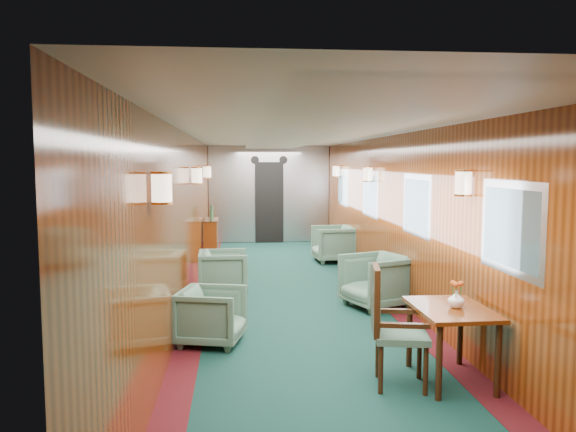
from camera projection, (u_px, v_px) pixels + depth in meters
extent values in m
plane|color=#0E332B|center=(293.00, 299.00, 8.20)|extent=(12.00, 12.00, 0.00)
cube|color=silver|center=(293.00, 137.00, 7.97)|extent=(3.00, 12.00, 0.10)
cube|color=silver|center=(293.00, 137.00, 7.97)|extent=(1.20, 12.00, 0.06)
cube|color=#6A2E0E|center=(269.00, 194.00, 14.03)|extent=(3.00, 0.10, 2.40)
cube|color=#6A2E0E|center=(452.00, 374.00, 2.14)|extent=(3.00, 0.10, 2.40)
cube|color=#6A2E0E|center=(188.00, 219.00, 7.94)|extent=(0.10, 12.00, 2.40)
cube|color=#6A2E0E|center=(395.00, 217.00, 8.22)|extent=(0.10, 12.00, 2.40)
cube|color=#3C0C10|center=(200.00, 301.00, 8.07)|extent=(0.30, 12.00, 0.01)
cube|color=#3C0C10|center=(383.00, 297.00, 8.32)|extent=(0.30, 12.00, 0.01)
cube|color=#ABADB3|center=(269.00, 194.00, 13.95)|extent=(2.98, 0.12, 2.38)
cube|color=black|center=(269.00, 203.00, 13.89)|extent=(0.70, 0.06, 2.00)
cylinder|color=black|center=(255.00, 160.00, 13.77)|extent=(0.20, 0.04, 0.20)
cylinder|color=black|center=(283.00, 160.00, 13.83)|extent=(0.20, 0.04, 0.20)
cube|color=#A9ABB0|center=(511.00, 228.00, 4.73)|extent=(0.02, 1.10, 0.80)
cube|color=#49646D|center=(510.00, 228.00, 4.72)|extent=(0.01, 0.96, 0.66)
cube|color=#A9ABB0|center=(416.00, 205.00, 7.20)|extent=(0.02, 1.10, 0.80)
cube|color=#49646D|center=(416.00, 205.00, 7.20)|extent=(0.01, 0.96, 0.66)
cube|color=#A9ABB0|center=(370.00, 194.00, 9.68)|extent=(0.02, 1.10, 0.80)
cube|color=#49646D|center=(370.00, 194.00, 9.68)|extent=(0.01, 0.96, 0.66)
cube|color=#A9ABB0|center=(343.00, 187.00, 12.16)|extent=(0.02, 1.10, 0.80)
cube|color=#49646D|center=(342.00, 187.00, 12.16)|extent=(0.01, 0.96, 0.66)
cylinder|color=beige|center=(162.00, 188.00, 4.43)|extent=(0.16, 0.16, 0.24)
cylinder|color=gold|center=(162.00, 203.00, 4.44)|extent=(0.17, 0.17, 0.02)
cylinder|color=beige|center=(463.00, 183.00, 5.48)|extent=(0.16, 0.16, 0.24)
cylinder|color=gold|center=(463.00, 195.00, 5.49)|extent=(0.17, 0.17, 0.02)
cylinder|color=beige|center=(197.00, 176.00, 8.39)|extent=(0.16, 0.16, 0.24)
cylinder|color=gold|center=(197.00, 184.00, 8.40)|extent=(0.17, 0.17, 0.02)
cylinder|color=beige|center=(368.00, 174.00, 9.44)|extent=(0.16, 0.16, 0.24)
cylinder|color=gold|center=(368.00, 181.00, 9.45)|extent=(0.17, 0.17, 0.02)
cylinder|color=beige|center=(207.00, 172.00, 11.37)|extent=(0.16, 0.16, 0.24)
cylinder|color=gold|center=(207.00, 178.00, 11.38)|extent=(0.17, 0.17, 0.02)
cylinder|color=beige|center=(336.00, 171.00, 12.41)|extent=(0.16, 0.16, 0.24)
cylinder|color=gold|center=(336.00, 177.00, 12.43)|extent=(0.17, 0.17, 0.02)
cube|color=#6A2E0E|center=(452.00, 309.00, 5.09)|extent=(0.65, 0.93, 0.04)
cylinder|color=#361C0C|center=(439.00, 363.00, 4.70)|extent=(0.06, 0.06, 0.65)
cylinder|color=#361C0C|center=(498.00, 360.00, 4.75)|extent=(0.06, 0.06, 0.65)
cylinder|color=#361C0C|center=(409.00, 334.00, 5.49)|extent=(0.06, 0.06, 0.65)
cylinder|color=#361C0C|center=(460.00, 332.00, 5.54)|extent=(0.06, 0.06, 0.65)
cube|color=#1C4336|center=(401.00, 336.00, 5.00)|extent=(0.54, 0.54, 0.06)
cube|color=#361C0C|center=(376.00, 300.00, 4.99)|extent=(0.13, 0.42, 0.60)
cube|color=#1C4336|center=(378.00, 306.00, 4.99)|extent=(0.08, 0.32, 0.36)
cube|color=#361C0C|center=(405.00, 326.00, 4.75)|extent=(0.42, 0.13, 0.04)
cube|color=#361C0C|center=(399.00, 311.00, 5.21)|extent=(0.42, 0.13, 0.04)
cylinder|color=#361C0C|center=(381.00, 369.00, 4.85)|extent=(0.04, 0.04, 0.43)
cylinder|color=#361C0C|center=(426.00, 371.00, 4.81)|extent=(0.04, 0.04, 0.43)
cylinder|color=#361C0C|center=(378.00, 354.00, 5.23)|extent=(0.04, 0.04, 0.43)
cylinder|color=#361C0C|center=(419.00, 356.00, 5.19)|extent=(0.04, 0.04, 0.43)
cube|color=#6A2E0E|center=(211.00, 239.00, 11.60)|extent=(0.27, 0.90, 0.81)
cube|color=#361C0C|center=(211.00, 220.00, 11.56)|extent=(0.29, 0.92, 0.02)
cylinder|color=#295337|center=(211.00, 215.00, 11.33)|extent=(0.07, 0.07, 0.22)
cylinder|color=#295337|center=(212.00, 212.00, 11.64)|extent=(0.06, 0.06, 0.28)
cylinder|color=gold|center=(212.00, 214.00, 11.82)|extent=(0.08, 0.08, 0.18)
imported|color=silver|center=(456.00, 299.00, 5.07)|extent=(0.19, 0.19, 0.16)
imported|color=#1C4336|center=(212.00, 316.00, 6.19)|extent=(0.82, 0.81, 0.62)
imported|color=#1C4336|center=(223.00, 272.00, 8.51)|extent=(0.76, 0.74, 0.67)
imported|color=#1C4336|center=(376.00, 281.00, 7.74)|extent=(1.04, 1.03, 0.74)
imported|color=#1C4336|center=(334.00, 244.00, 11.26)|extent=(0.85, 0.83, 0.73)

